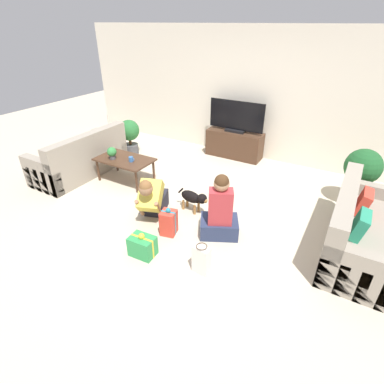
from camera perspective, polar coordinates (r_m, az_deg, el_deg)
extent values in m
plane|color=beige|center=(4.85, -0.91, -3.13)|extent=(16.00, 16.00, 0.00)
cube|color=silver|center=(6.60, 11.41, 17.60)|extent=(8.40, 0.06, 2.60)
cube|color=gray|center=(6.29, -20.50, 5.24)|extent=(0.82, 1.83, 0.43)
cube|color=gray|center=(5.91, -19.22, 8.42)|extent=(0.20, 1.83, 0.42)
cube|color=gray|center=(6.77, -15.38, 8.60)|extent=(0.82, 0.16, 0.61)
cube|color=gray|center=(5.83, -26.69, 2.88)|extent=(0.82, 0.16, 0.61)
cube|color=#288E6B|center=(6.31, -17.79, 9.43)|extent=(0.18, 0.34, 0.32)
cube|color=#EACC4C|center=(6.08, -20.42, 8.19)|extent=(0.18, 0.34, 0.32)
cube|color=red|center=(5.86, -23.24, 6.84)|extent=(0.18, 0.34, 0.32)
cube|color=gray|center=(4.45, 29.80, -7.79)|extent=(0.82, 1.83, 0.43)
cube|color=gray|center=(4.21, 27.14, -2.12)|extent=(0.20, 1.83, 0.42)
cube|color=gray|center=(3.72, 29.32, -13.76)|extent=(0.82, 0.16, 0.61)
cube|color=gray|center=(5.12, 30.65, -1.85)|extent=(0.82, 0.16, 0.61)
cube|color=#288E6B|center=(3.99, 29.33, -5.49)|extent=(0.18, 0.34, 0.32)
cube|color=red|center=(4.51, 29.86, -1.65)|extent=(0.18, 0.34, 0.32)
cube|color=#472D1E|center=(5.64, -12.73, 6.06)|extent=(1.04, 0.62, 0.03)
cylinder|color=#472D1E|center=(5.88, -17.44, 3.98)|extent=(0.04, 0.04, 0.42)
cylinder|color=#472D1E|center=(5.28, -10.52, 1.93)|extent=(0.04, 0.04, 0.42)
cylinder|color=#472D1E|center=(6.18, -14.18, 5.78)|extent=(0.04, 0.04, 0.42)
cylinder|color=#472D1E|center=(5.63, -7.31, 4.00)|extent=(0.04, 0.04, 0.42)
cube|color=#472D1E|center=(6.70, 8.06, 9.00)|extent=(1.21, 0.41, 0.57)
cube|color=black|center=(6.60, 8.25, 11.52)|extent=(0.42, 0.20, 0.05)
cube|color=black|center=(6.51, 8.46, 14.23)|extent=(1.20, 0.03, 0.60)
cylinder|color=beige|center=(5.57, 28.45, -0.76)|extent=(0.31, 0.31, 0.28)
cylinder|color=brown|center=(5.47, 29.00, 1.24)|extent=(0.05, 0.05, 0.17)
sphere|color=#1E5628|center=(5.35, 29.83, 4.23)|extent=(0.55, 0.55, 0.55)
cylinder|color=#4C4C51|center=(6.99, -11.54, 8.03)|extent=(0.34, 0.34, 0.22)
cylinder|color=brown|center=(6.93, -11.69, 9.39)|extent=(0.06, 0.06, 0.14)
sphere|color=#286B33|center=(6.85, -11.92, 11.43)|extent=(0.45, 0.45, 0.45)
cube|color=#23232D|center=(4.78, -6.76, -1.94)|extent=(0.42, 0.51, 0.28)
cube|color=gold|center=(4.41, -7.94, -0.64)|extent=(0.46, 0.55, 0.44)
sphere|color=#8E6647|center=(4.17, -8.81, 0.61)|extent=(0.20, 0.20, 0.20)
sphere|color=brown|center=(4.15, -8.85, 1.03)|extent=(0.19, 0.19, 0.19)
cylinder|color=#8E6647|center=(4.46, -9.92, -3.02)|extent=(0.14, 0.26, 0.38)
cylinder|color=#8E6647|center=(4.38, -6.36, -3.40)|extent=(0.14, 0.26, 0.38)
cube|color=#283351|center=(4.26, 5.17, -6.55)|extent=(0.64, 0.59, 0.24)
cube|color=#AD3338|center=(4.00, 5.43, -2.80)|extent=(0.38, 0.32, 0.50)
sphere|color=tan|center=(3.84, 5.66, 1.59)|extent=(0.21, 0.21, 0.21)
sphere|color=#472D19|center=(3.81, 5.69, 1.99)|extent=(0.19, 0.19, 0.19)
cylinder|color=tan|center=(4.22, 7.05, -2.21)|extent=(0.17, 0.26, 0.06)
cylinder|color=tan|center=(4.21, 3.57, -2.12)|extent=(0.17, 0.26, 0.06)
ellipsoid|color=black|center=(4.68, -0.22, -0.90)|extent=(0.38, 0.22, 0.18)
sphere|color=black|center=(4.54, 1.94, -1.29)|extent=(0.15, 0.15, 0.15)
sphere|color=olive|center=(4.51, 2.56, -1.70)|extent=(0.07, 0.07, 0.07)
cylinder|color=black|center=(4.77, -2.16, 0.28)|extent=(0.11, 0.04, 0.12)
cylinder|color=olive|center=(4.67, 0.50, -3.39)|extent=(0.04, 0.04, 0.16)
cylinder|color=olive|center=(4.74, 1.26, -2.88)|extent=(0.04, 0.04, 0.16)
cylinder|color=olive|center=(4.80, -1.66, -2.44)|extent=(0.04, 0.04, 0.16)
cylinder|color=olive|center=(4.86, -0.90, -1.95)|extent=(0.04, 0.04, 0.16)
cube|color=red|center=(4.23, -4.46, -5.84)|extent=(0.25, 0.25, 0.36)
cube|color=teal|center=(4.23, -4.46, -5.84)|extent=(0.21, 0.07, 0.36)
sphere|color=teal|center=(4.11, -4.57, -3.53)|extent=(0.07, 0.07, 0.07)
cube|color=#2D934C|center=(3.94, -9.40, -10.13)|extent=(0.34, 0.25, 0.27)
cube|color=yellow|center=(3.94, -9.40, -10.13)|extent=(0.33, 0.05, 0.27)
sphere|color=yellow|center=(3.84, -9.60, -8.31)|extent=(0.08, 0.08, 0.08)
cube|color=white|center=(3.62, 1.79, -12.79)|extent=(0.21, 0.13, 0.37)
torus|color=#4C3823|center=(3.49, 1.84, -10.30)|extent=(0.14, 0.14, 0.01)
cylinder|color=#386BAD|center=(5.47, -11.54, 6.14)|extent=(0.08, 0.08, 0.09)
torus|color=#386BAD|center=(5.44, -11.13, 6.08)|extent=(0.06, 0.01, 0.06)
cylinder|color=#4C4C51|center=(5.66, -14.91, 6.44)|extent=(0.11, 0.11, 0.07)
sphere|color=#337F3D|center=(5.62, -15.04, 7.41)|extent=(0.17, 0.17, 0.17)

